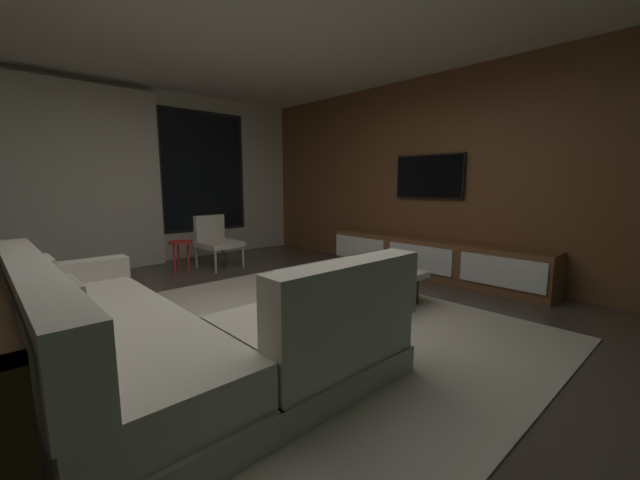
# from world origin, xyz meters

# --- Properties ---
(floor) EXTENTS (9.20, 9.20, 0.00)m
(floor) POSITION_xyz_m (0.00, 0.00, 0.00)
(floor) COLOR #473D33
(back_wall_with_window) EXTENTS (6.60, 0.30, 2.70)m
(back_wall_with_window) POSITION_xyz_m (-0.06, 3.62, 1.34)
(back_wall_with_window) COLOR beige
(back_wall_with_window) RESTS_ON floor
(media_wall) EXTENTS (0.12, 7.80, 2.70)m
(media_wall) POSITION_xyz_m (3.06, 0.00, 1.35)
(media_wall) COLOR brown
(media_wall) RESTS_ON floor
(area_rug) EXTENTS (3.20, 3.80, 0.01)m
(area_rug) POSITION_xyz_m (0.35, -0.10, 0.01)
(area_rug) COLOR beige
(area_rug) RESTS_ON floor
(sectional_couch) EXTENTS (1.98, 2.50, 0.82)m
(sectional_couch) POSITION_xyz_m (-0.89, -0.23, 0.29)
(sectional_couch) COLOR #B1A997
(sectional_couch) RESTS_ON floor
(coffee_table) EXTENTS (1.16, 1.16, 0.36)m
(coffee_table) POSITION_xyz_m (1.13, 0.01, 0.19)
(coffee_table) COLOR #382410
(coffee_table) RESTS_ON floor
(book_stack_on_coffee_table) EXTENTS (0.23, 0.22, 0.09)m
(book_stack_on_coffee_table) POSITION_xyz_m (1.15, -0.13, 0.40)
(book_stack_on_coffee_table) COLOR #D15EA7
(book_stack_on_coffee_table) RESTS_ON coffee_table
(accent_chair_near_window) EXTENTS (0.60, 0.62, 0.78)m
(accent_chair_near_window) POSITION_xyz_m (0.96, 2.60, 0.43)
(accent_chair_near_window) COLOR #B2ADA0
(accent_chair_near_window) RESTS_ON floor
(side_stool) EXTENTS (0.32, 0.32, 0.46)m
(side_stool) POSITION_xyz_m (0.40, 2.56, 0.37)
(side_stool) COLOR red
(side_stool) RESTS_ON floor
(media_console) EXTENTS (0.46, 3.10, 0.52)m
(media_console) POSITION_xyz_m (2.77, 0.05, 0.25)
(media_console) COLOR brown
(media_console) RESTS_ON floor
(mounted_tv) EXTENTS (0.05, 1.02, 0.59)m
(mounted_tv) POSITION_xyz_m (2.95, 0.25, 1.35)
(mounted_tv) COLOR black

